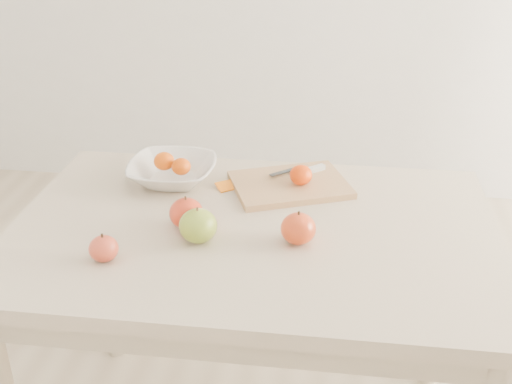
# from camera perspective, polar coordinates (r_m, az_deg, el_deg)

# --- Properties ---
(table) EXTENTS (1.20, 0.80, 0.75)m
(table) POSITION_cam_1_polar(r_m,az_deg,el_deg) (1.64, -0.23, -6.06)
(table) COLOR #C6B596
(table) RESTS_ON ground
(cutting_board) EXTENTS (0.37, 0.32, 0.02)m
(cutting_board) POSITION_cam_1_polar(r_m,az_deg,el_deg) (1.77, 3.04, 0.65)
(cutting_board) COLOR tan
(cutting_board) RESTS_ON table
(board_tangerine) EXTENTS (0.06, 0.06, 0.05)m
(board_tangerine) POSITION_cam_1_polar(r_m,az_deg,el_deg) (1.75, 4.02, 1.52)
(board_tangerine) COLOR red
(board_tangerine) RESTS_ON cutting_board
(fruit_bowl) EXTENTS (0.24, 0.24, 0.06)m
(fruit_bowl) POSITION_cam_1_polar(r_m,az_deg,el_deg) (1.81, -7.44, 1.79)
(fruit_bowl) COLOR silver
(fruit_bowl) RESTS_ON table
(bowl_tangerine_near) EXTENTS (0.06, 0.06, 0.05)m
(bowl_tangerine_near) POSITION_cam_1_polar(r_m,az_deg,el_deg) (1.82, -8.17, 2.74)
(bowl_tangerine_near) COLOR #E55508
(bowl_tangerine_near) RESTS_ON fruit_bowl
(bowl_tangerine_far) EXTENTS (0.05, 0.05, 0.05)m
(bowl_tangerine_far) POSITION_cam_1_polar(r_m,az_deg,el_deg) (1.78, -6.67, 2.27)
(bowl_tangerine_far) COLOR #C75807
(bowl_tangerine_far) RESTS_ON fruit_bowl
(orange_peel_a) EXTENTS (0.07, 0.07, 0.01)m
(orange_peel_a) POSITION_cam_1_polar(r_m,az_deg,el_deg) (1.78, -2.53, 0.43)
(orange_peel_a) COLOR orange
(orange_peel_a) RESTS_ON table
(orange_peel_b) EXTENTS (0.05, 0.04, 0.01)m
(orange_peel_b) POSITION_cam_1_polar(r_m,az_deg,el_deg) (1.75, 0.63, 0.06)
(orange_peel_b) COLOR #EA5510
(orange_peel_b) RESTS_ON table
(paring_knife) EXTENTS (0.16, 0.09, 0.01)m
(paring_knife) POSITION_cam_1_polar(r_m,az_deg,el_deg) (1.83, 4.69, 1.99)
(paring_knife) COLOR silver
(paring_knife) RESTS_ON cutting_board
(apple_green) EXTENTS (0.09, 0.09, 0.08)m
(apple_green) POSITION_cam_1_polar(r_m,az_deg,el_deg) (1.51, -5.17, -3.01)
(apple_green) COLOR olive
(apple_green) RESTS_ON table
(apple_red_e) EXTENTS (0.08, 0.08, 0.08)m
(apple_red_e) POSITION_cam_1_polar(r_m,az_deg,el_deg) (1.51, 3.78, -3.26)
(apple_red_e) COLOR #A50B19
(apple_red_e) RESTS_ON table
(apple_red_b) EXTENTS (0.08, 0.08, 0.08)m
(apple_red_b) POSITION_cam_1_polar(r_m,az_deg,el_deg) (1.58, -6.22, -1.88)
(apple_red_b) COLOR #960305
(apple_red_b) RESTS_ON table
(apple_red_d) EXTENTS (0.07, 0.07, 0.06)m
(apple_red_d) POSITION_cam_1_polar(r_m,az_deg,el_deg) (1.48, -13.39, -4.92)
(apple_red_d) COLOR maroon
(apple_red_d) RESTS_ON table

